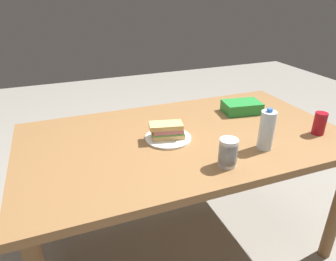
% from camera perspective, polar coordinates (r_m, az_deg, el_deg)
% --- Properties ---
extents(ground_plane, '(8.00, 8.00, 0.00)m').
position_cam_1_polar(ground_plane, '(2.10, 2.60, -20.22)').
color(ground_plane, gray).
extents(dining_table, '(1.73, 0.98, 0.78)m').
position_cam_1_polar(dining_table, '(1.68, 3.06, -3.63)').
color(dining_table, olive).
rests_on(dining_table, ground_plane).
extents(paper_plate, '(0.24, 0.24, 0.01)m').
position_cam_1_polar(paper_plate, '(1.59, 0.00, -1.42)').
color(paper_plate, white).
rests_on(paper_plate, dining_table).
extents(sandwich, '(0.20, 0.13, 0.08)m').
position_cam_1_polar(sandwich, '(1.57, -0.13, 0.05)').
color(sandwich, '#DBB26B').
rests_on(sandwich, paper_plate).
extents(soda_can_red, '(0.07, 0.07, 0.12)m').
position_cam_1_polar(soda_can_red, '(1.82, 26.66, 1.21)').
color(soda_can_red, maroon).
rests_on(soda_can_red, dining_table).
extents(chip_bag, '(0.25, 0.18, 0.07)m').
position_cam_1_polar(chip_bag, '(1.98, 13.71, 4.31)').
color(chip_bag, '#268C38').
rests_on(chip_bag, dining_table).
extents(water_bottle_tall, '(0.07, 0.07, 0.21)m').
position_cam_1_polar(water_bottle_tall, '(1.54, 18.09, 0.05)').
color(water_bottle_tall, silver).
rests_on(water_bottle_tall, dining_table).
extents(plastic_cup_stack, '(0.08, 0.08, 0.13)m').
position_cam_1_polar(plastic_cup_stack, '(1.37, 11.24, -4.11)').
color(plastic_cup_stack, silver).
rests_on(plastic_cup_stack, dining_table).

